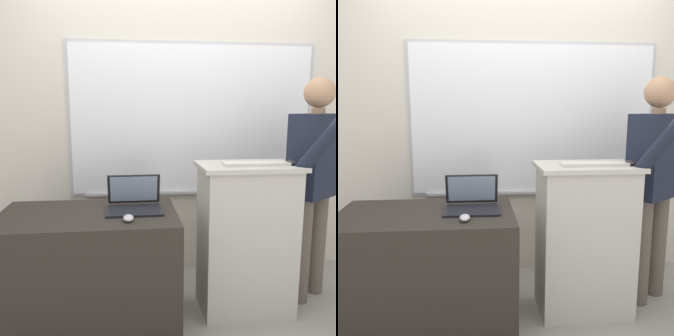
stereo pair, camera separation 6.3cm
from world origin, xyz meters
TOP-DOWN VIEW (x-y plane):
  - back_wall at (0.01, 1.21)m, footprint 6.40×0.17m
  - lectern_podium at (0.39, 0.48)m, footprint 0.66×0.43m
  - side_desk at (-0.65, 0.37)m, footprint 1.08×0.66m
  - person_presenter at (0.92, 0.59)m, footprint 0.56×0.68m
  - laptop at (-0.37, 0.44)m, footprint 0.35×0.30m
  - wireless_keyboard at (0.42, 0.43)m, footprint 0.43×0.12m
  - computer_mouse_by_laptop at (-0.41, 0.19)m, footprint 0.06×0.10m
  - computer_mouse_by_keyboard at (0.66, 0.42)m, footprint 0.06×0.10m

SIDE VIEW (x-z plane):
  - side_desk at x=-0.65m, z-range 0.00..0.77m
  - lectern_podium at x=0.39m, z-range 0.00..1.04m
  - computer_mouse_by_laptop at x=-0.41m, z-range 0.77..0.80m
  - laptop at x=-0.37m, z-range 0.72..0.93m
  - person_presenter at x=0.92m, z-range 0.12..1.73m
  - wireless_keyboard at x=0.42m, z-range 1.03..1.05m
  - computer_mouse_by_keyboard at x=0.66m, z-range 1.03..1.07m
  - back_wall at x=0.01m, z-range 0.00..2.74m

